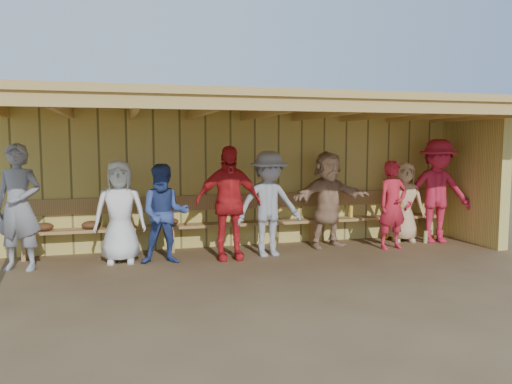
# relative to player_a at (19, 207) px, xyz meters

# --- Properties ---
(ground) EXTENTS (90.00, 90.00, 0.00)m
(ground) POSITION_rel_player_a_xyz_m (3.53, -0.38, -0.92)
(ground) COLOR brown
(ground) RESTS_ON ground
(player_a) EXTENTS (0.77, 0.63, 1.84)m
(player_a) POSITION_rel_player_a_xyz_m (0.00, 0.00, 0.00)
(player_a) COLOR gray
(player_a) RESTS_ON ground
(player_b) EXTENTS (0.80, 0.55, 1.58)m
(player_b) POSITION_rel_player_a_xyz_m (1.40, 0.09, -0.13)
(player_b) COLOR white
(player_b) RESTS_ON ground
(player_c) EXTENTS (0.80, 0.66, 1.53)m
(player_c) POSITION_rel_player_a_xyz_m (2.06, -0.14, -0.16)
(player_c) COLOR #314587
(player_c) RESTS_ON ground
(player_d) EXTENTS (1.05, 0.44, 1.80)m
(player_d) POSITION_rel_player_a_xyz_m (3.05, -0.12, -0.02)
(player_d) COLOR red
(player_d) RESTS_ON ground
(player_e) EXTENTS (1.16, 0.73, 1.71)m
(player_e) POSITION_rel_player_a_xyz_m (3.74, -0.07, -0.07)
(player_e) COLOR #919499
(player_e) RESTS_ON ground
(player_f) EXTENTS (1.64, 0.82, 1.70)m
(player_f) POSITION_rel_player_a_xyz_m (4.94, 0.33, -0.07)
(player_f) COLOR tan
(player_f) RESTS_ON ground
(player_g) EXTENTS (0.60, 0.44, 1.54)m
(player_g) POSITION_rel_player_a_xyz_m (5.97, -0.10, -0.15)
(player_g) COLOR red
(player_g) RESTS_ON ground
(player_h) EXTENTS (0.82, 0.64, 1.49)m
(player_h) POSITION_rel_player_a_xyz_m (6.52, 0.43, -0.18)
(player_h) COLOR tan
(player_h) RESTS_ON ground
(player_extra) EXTENTS (1.36, 0.96, 1.91)m
(player_extra) POSITION_rel_player_a_xyz_m (7.07, 0.21, 0.03)
(player_extra) COLOR #BF1E38
(player_extra) RESTS_ON ground
(dugout_structure) EXTENTS (8.80, 3.20, 2.50)m
(dugout_structure) POSITION_rel_player_a_xyz_m (3.92, 0.31, 0.77)
(dugout_structure) COLOR #D0BA59
(dugout_structure) RESTS_ON ground
(bench) EXTENTS (7.60, 0.34, 0.93)m
(bench) POSITION_rel_player_a_xyz_m (3.53, 0.73, -0.39)
(bench) COLOR #B2874C
(bench) RESTS_ON ground
(dugout_equipment) EXTENTS (7.14, 0.62, 0.80)m
(dugout_equipment) POSITION_rel_player_a_xyz_m (2.14, 0.61, -0.43)
(dugout_equipment) COLOR yellow
(dugout_equipment) RESTS_ON ground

